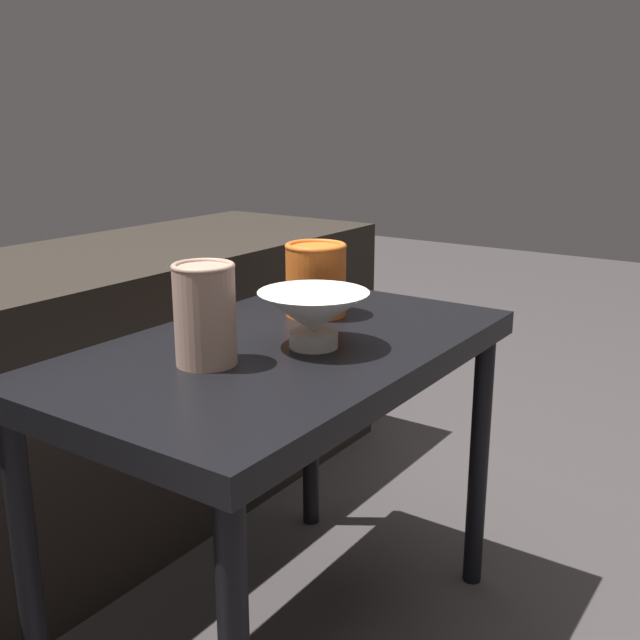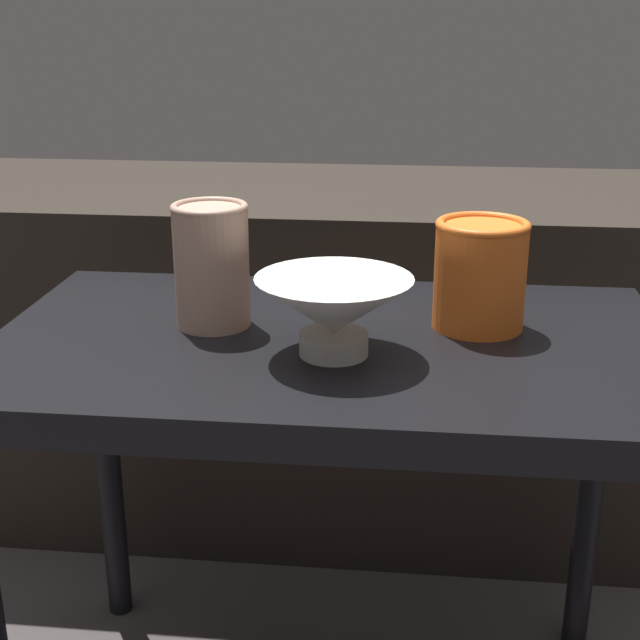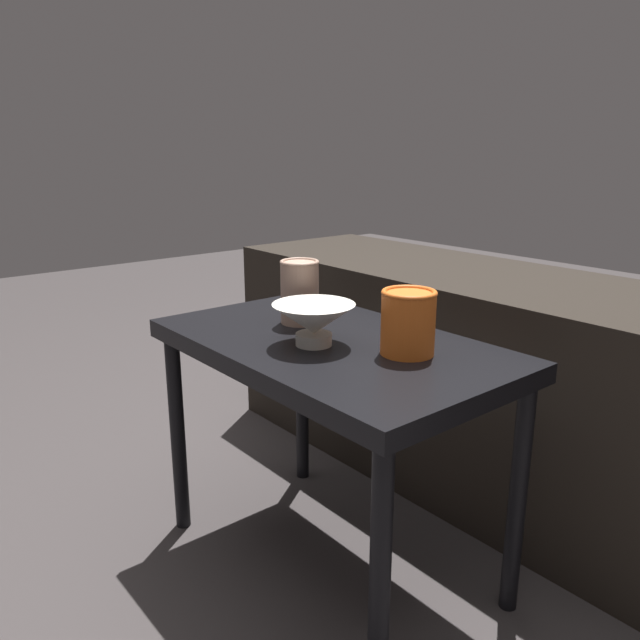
{
  "view_description": "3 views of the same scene",
  "coord_description": "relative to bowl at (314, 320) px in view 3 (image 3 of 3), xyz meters",
  "views": [
    {
      "loc": [
        -0.89,
        -0.68,
        0.89
      ],
      "look_at": [
        0.01,
        -0.07,
        0.59
      ],
      "focal_mm": 42.0,
      "sensor_mm": 36.0,
      "label": 1
    },
    {
      "loc": [
        0.09,
        -0.95,
        0.9
      ],
      "look_at": [
        -0.01,
        -0.06,
        0.59
      ],
      "focal_mm": 50.0,
      "sensor_mm": 36.0,
      "label": 2
    },
    {
      "loc": [
        0.95,
        -0.82,
        0.94
      ],
      "look_at": [
        0.01,
        -0.04,
        0.6
      ],
      "focal_mm": 35.0,
      "sensor_mm": 36.0,
      "label": 3
    }
  ],
  "objects": [
    {
      "name": "couch_backdrop",
      "position": [
        -0.01,
        0.64,
        -0.3
      ],
      "size": [
        1.72,
        0.5,
        0.61
      ],
      "color": "black",
      "rests_on": "ground_plane"
    },
    {
      "name": "vase_colorful_right",
      "position": [
        0.16,
        0.11,
        0.01
      ],
      "size": [
        0.11,
        0.11,
        0.13
      ],
      "color": "orange",
      "rests_on": "table"
    },
    {
      "name": "vase_textured_left",
      "position": [
        -0.15,
        0.08,
        0.02
      ],
      "size": [
        0.09,
        0.09,
        0.15
      ],
      "color": "tan",
      "rests_on": "table"
    },
    {
      "name": "table",
      "position": [
        -0.01,
        0.05,
        -0.12
      ],
      "size": [
        0.77,
        0.46,
        0.55
      ],
      "color": "black",
      "rests_on": "ground_plane"
    },
    {
      "name": "ground_plane",
      "position": [
        -0.01,
        0.05,
        -0.6
      ],
      "size": [
        8.0,
        8.0,
        0.0
      ],
      "primitive_type": "plane",
      "color": "#383333"
    },
    {
      "name": "bowl",
      "position": [
        0.0,
        0.0,
        0.0
      ],
      "size": [
        0.17,
        0.17,
        0.09
      ],
      "color": "silver",
      "rests_on": "table"
    }
  ]
}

